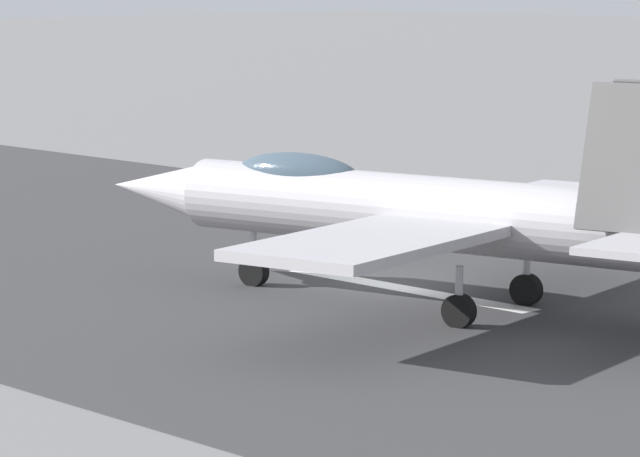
# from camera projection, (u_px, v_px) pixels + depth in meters

# --- Properties ---
(ground_plane) EXTENTS (400.00, 400.00, 0.00)m
(ground_plane) POSITION_uv_depth(u_px,v_px,m) (392.00, 287.00, 44.58)
(ground_plane) COLOR slate
(runway_strip) EXTENTS (240.00, 26.00, 0.02)m
(runway_strip) POSITION_uv_depth(u_px,v_px,m) (392.00, 287.00, 44.57)
(runway_strip) COLOR #373739
(runway_strip) RESTS_ON ground
(fighter_jet) EXTENTS (18.19, 14.92, 5.54)m
(fighter_jet) POSITION_uv_depth(u_px,v_px,m) (430.00, 210.00, 41.52)
(fighter_jet) COLOR #B5B1B7
(fighter_jet) RESTS_ON ground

